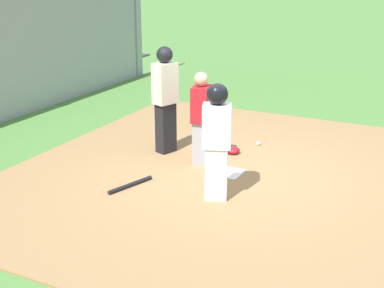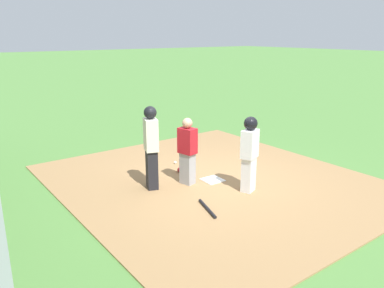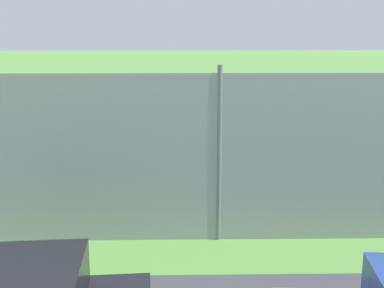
{
  "view_description": "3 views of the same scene",
  "coord_description": "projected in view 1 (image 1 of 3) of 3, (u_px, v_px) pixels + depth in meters",
  "views": [
    {
      "loc": [
        7.12,
        2.97,
        3.16
      ],
      "look_at": [
        0.59,
        -0.33,
        0.64
      ],
      "focal_mm": 49.93,
      "sensor_mm": 36.0,
      "label": 1
    },
    {
      "loc": [
        6.33,
        -5.31,
        3.29
      ],
      "look_at": [
        -0.47,
        -0.24,
        0.83
      ],
      "focal_mm": 35.9,
      "sensor_mm": 36.0,
      "label": 2
    },
    {
      "loc": [
        -0.67,
        -14.46,
        4.03
      ],
      "look_at": [
        -0.42,
        -0.79,
        0.84
      ],
      "focal_mm": 47.69,
      "sensor_mm": 36.0,
      "label": 3
    }
  ],
  "objects": [
    {
      "name": "home_plate",
      "position": [
        228.0,
        173.0,
        8.29
      ],
      "size": [
        0.46,
        0.46,
        0.02
      ],
      "primitive_type": "cube",
      "rotation": [
        0.0,
        0.0,
        -0.05
      ],
      "color": "white",
      "rests_on": "dirt_infield"
    },
    {
      "name": "catcher",
      "position": [
        201.0,
        118.0,
        8.45
      ],
      "size": [
        0.43,
        0.33,
        1.5
      ],
      "rotation": [
        0.0,
        0.0,
        1.79
      ],
      "color": "#9E9EA3",
      "rests_on": "dirt_infield"
    },
    {
      "name": "dirt_infield",
      "position": [
        228.0,
        174.0,
        8.29
      ],
      "size": [
        7.2,
        6.4,
        0.03
      ],
      "primitive_type": "cube",
      "color": "#9E774C",
      "rests_on": "ground_plane"
    },
    {
      "name": "baseball",
      "position": [
        259.0,
        143.0,
        9.54
      ],
      "size": [
        0.07,
        0.07,
        0.07
      ],
      "primitive_type": "sphere",
      "color": "white",
      "rests_on": "dirt_infield"
    },
    {
      "name": "baseball_bat",
      "position": [
        130.0,
        185.0,
        7.78
      ],
      "size": [
        0.78,
        0.29,
        0.06
      ],
      "primitive_type": "cylinder",
      "rotation": [
        0.0,
        1.57,
        5.98
      ],
      "color": "black",
      "rests_on": "dirt_infield"
    },
    {
      "name": "runner",
      "position": [
        217.0,
        135.0,
        7.12
      ],
      "size": [
        0.38,
        0.45,
        1.63
      ],
      "rotation": [
        0.0,
        0.0,
        3.51
      ],
      "color": "silver",
      "rests_on": "dirt_infield"
    },
    {
      "name": "ground_plane",
      "position": [
        228.0,
        175.0,
        8.3
      ],
      "size": [
        140.0,
        140.0,
        0.0
      ],
      "primitive_type": "plane",
      "color": "#51843D"
    },
    {
      "name": "catcher_mask",
      "position": [
        234.0,
        150.0,
        9.11
      ],
      "size": [
        0.24,
        0.2,
        0.12
      ],
      "primitive_type": "ellipsoid",
      "color": "#B21923",
      "rests_on": "dirt_infield"
    },
    {
      "name": "umpire",
      "position": [
        165.0,
        97.0,
        8.92
      ],
      "size": [
        0.45,
        0.37,
        1.81
      ],
      "rotation": [
        0.0,
        0.0,
        1.23
      ],
      "color": "black",
      "rests_on": "dirt_infield"
    }
  ]
}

